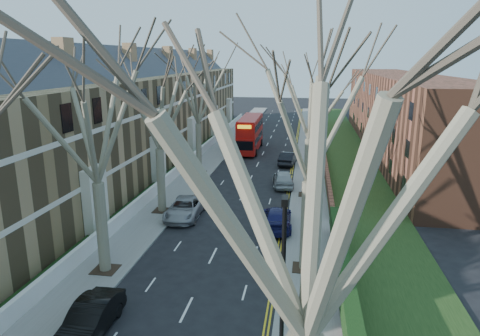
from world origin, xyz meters
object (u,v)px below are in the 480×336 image
at_px(lamp_post, 282,312).
at_px(double_decker_bus, 250,135).
at_px(car_left_mid, 90,319).
at_px(car_right_near, 277,218).

relative_size(lamp_post, double_decker_bus, 0.78).
relative_size(double_decker_bus, car_left_mid, 2.33).
height_order(double_decker_bus, car_left_mid, double_decker_bus).
xyz_separation_m(car_left_mid, car_right_near, (7.34, 13.71, -0.00)).
bearing_deg(double_decker_bus, lamp_post, 98.41).
height_order(lamp_post, car_left_mid, lamp_post).
distance_m(lamp_post, car_left_mid, 10.32).
bearing_deg(car_right_near, car_left_mid, 58.18).
distance_m(double_decker_bus, car_right_near, 26.90).
bearing_deg(car_left_mid, car_right_near, 60.68).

